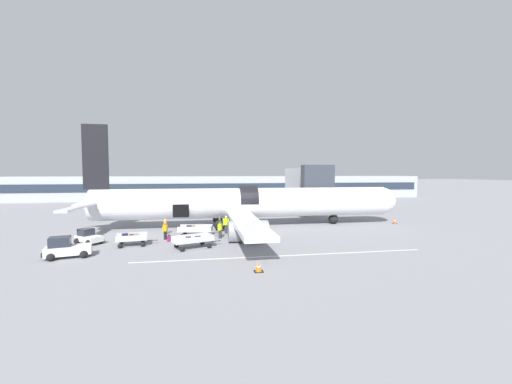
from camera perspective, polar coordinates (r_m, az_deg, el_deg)
ground_plane at (r=33.49m, az=-1.25°, el=-7.24°), size 500.00×500.00×0.00m
apron_marking_line at (r=24.19m, az=5.17°, el=-11.46°), size 22.37×0.20×0.01m
terminal_strip at (r=77.49m, az=-6.14°, el=0.87°), size 98.92×10.71×5.39m
jet_bridge_stub at (r=44.72m, az=9.33°, el=2.34°), size 4.00×11.09×7.25m
airplane at (r=36.47m, az=-2.28°, el=-2.12°), size 37.74×32.08×11.40m
baggage_tug_lead at (r=27.22m, az=-31.25°, el=-8.81°), size 3.33×2.20×1.60m
baggage_tug_mid at (r=31.56m, az=-28.18°, el=-7.30°), size 2.62×2.43×1.32m
baggage_cart_loading at (r=31.63m, az=-10.89°, el=-6.92°), size 4.25×2.22×1.07m
baggage_cart_queued at (r=29.29m, az=-21.49°, el=-8.00°), size 3.51×2.27×1.07m
baggage_cart_empty at (r=26.90m, az=-11.25°, el=-8.79°), size 4.18×2.64×1.04m
ground_crew_loader_a at (r=30.27m, az=-6.56°, el=-6.77°), size 0.52×0.52×1.62m
ground_crew_loader_b at (r=30.78m, az=-16.17°, el=-6.72°), size 0.52×0.52×1.62m
ground_crew_driver at (r=31.49m, az=-2.74°, el=-6.23°), size 0.55×0.56×1.75m
ground_crew_supervisor at (r=33.26m, az=-16.16°, el=-6.01°), size 0.47×0.54×1.57m
ground_crew_helper at (r=32.64m, az=-5.45°, el=-5.83°), size 0.63×0.43×1.82m
suitcase_on_tarmac_upright at (r=29.41m, az=-13.48°, el=-8.35°), size 0.46×0.40×0.61m
suitcase_on_tarmac_spare at (r=29.82m, az=-15.52°, el=-8.19°), size 0.33×0.27×0.64m
safety_cone_nose at (r=42.33m, az=23.92°, el=-4.84°), size 0.50×0.50×0.68m
safety_cone_engine_left at (r=20.37m, az=0.48°, el=-13.51°), size 0.59×0.59×0.61m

